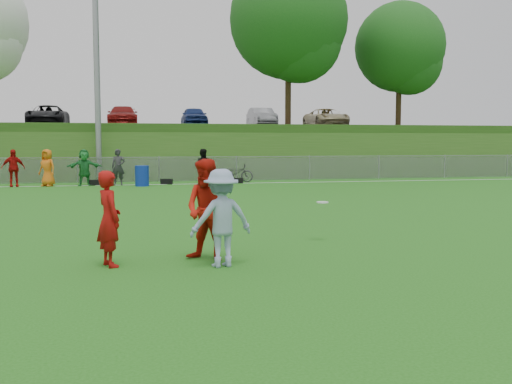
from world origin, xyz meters
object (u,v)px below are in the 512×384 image
object	(u,v)px
player_blue	(221,218)
recycling_bin	(142,176)
player_red_left	(109,219)
bicycle	(235,173)
player_red_center	(208,210)
frisbee	(322,202)

from	to	relation	value
player_blue	recycling_bin	world-z (taller)	player_blue
recycling_bin	player_red_left	bearing A→B (deg)	-92.33
player_red_left	recycling_bin	distance (m)	17.15
bicycle	player_blue	bearing A→B (deg)	-173.20
bicycle	recycling_bin	bearing A→B (deg)	127.46
bicycle	player_red_center	bearing A→B (deg)	-173.92
player_blue	frisbee	xyz separation A→B (m)	(2.37, 1.92, 0.00)
player_red_center	recycling_bin	distance (m)	17.02
player_red_center	player_blue	size ratio (longest dim) A/B	1.09
frisbee	bicycle	world-z (taller)	bicycle
player_red_center	recycling_bin	bearing A→B (deg)	128.18
player_red_left	player_red_center	xyz separation A→B (m)	(1.64, 0.14, 0.09)
frisbee	recycling_bin	xyz separation A→B (m)	(-3.46, 15.60, -0.33)
player_red_center	player_blue	distance (m)	0.56
player_red_left	bicycle	bearing A→B (deg)	-38.70
player_red_left	recycling_bin	world-z (taller)	player_red_left
recycling_bin	player_blue	bearing A→B (deg)	-86.44
player_blue	bicycle	bearing A→B (deg)	-111.67
player_blue	recycling_bin	size ratio (longest dim) A/B	1.70
player_red_left	player_red_center	distance (m)	1.65
recycling_bin	bicycle	size ratio (longest dim) A/B	0.53
player_blue	player_red_left	bearing A→B (deg)	-23.54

